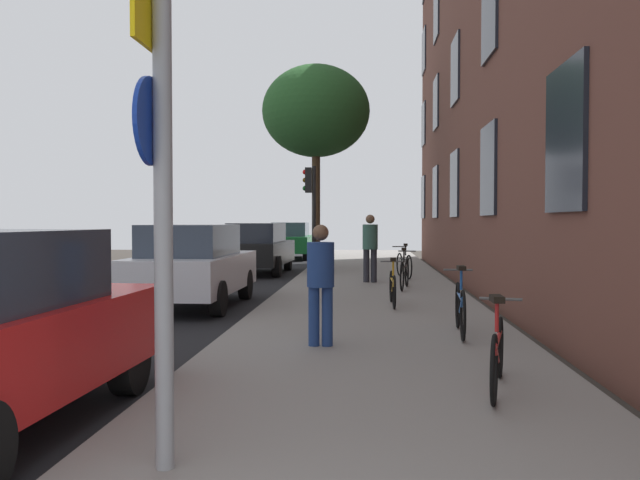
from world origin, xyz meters
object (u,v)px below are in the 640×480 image
object	(u,v)px
traffic_light	(311,199)
bicycle_1	(460,307)
bicycle_4	(404,264)
car_3	(291,240)
pedestrian_0	(321,277)
bicycle_2	(393,287)
car_2	(258,248)
bicycle_0	(497,353)
car_1	(193,265)
pedestrian_1	(370,244)
bicycle_3	(405,273)
tree_near	(316,112)
sign_post	(159,173)

from	to	relation	value
traffic_light	bicycle_1	size ratio (longest dim) A/B	1.90
bicycle_4	car_3	distance (m)	11.40
bicycle_1	pedestrian_0	size ratio (longest dim) A/B	1.14
bicycle_2	car_2	bearing A→B (deg)	115.34
bicycle_0	bicycle_2	bearing A→B (deg)	97.00
pedestrian_0	car_2	bearing A→B (deg)	103.27
car_1	bicycle_1	bearing A→B (deg)	-35.52
pedestrian_0	pedestrian_1	size ratio (longest dim) A/B	0.88
bicycle_1	bicycle_3	world-z (taller)	bicycle_1
traffic_light	bicycle_2	xyz separation A→B (m)	(2.28, -8.51, -1.94)
tree_near	bicycle_4	world-z (taller)	tree_near
bicycle_0	pedestrian_1	distance (m)	10.68
bicycle_0	tree_near	bearing A→B (deg)	100.47
car_1	car_3	xyz separation A→B (m)	(0.04, 16.14, 0.00)
bicycle_4	tree_near	bearing A→B (deg)	124.16
bicycle_0	bicycle_3	xyz separation A→B (m)	(-0.34, 9.00, 0.03)
bicycle_0	pedestrian_0	size ratio (longest dim) A/B	1.05
car_1	tree_near	bearing A→B (deg)	80.35
bicycle_0	car_3	size ratio (longest dim) A/B	0.37
bicycle_3	pedestrian_0	xyz separation A→B (m)	(-1.45, -6.96, 0.50)
sign_post	pedestrian_0	bearing A→B (deg)	79.94
bicycle_0	bicycle_2	xyz separation A→B (m)	(-0.74, 6.00, -0.00)
pedestrian_1	car_3	world-z (taller)	pedestrian_1
tree_near	bicycle_1	distance (m)	14.35
tree_near	bicycle_4	distance (m)	7.02
tree_near	pedestrian_1	size ratio (longest dim) A/B	3.97
sign_post	bicycle_1	distance (m)	5.89
bicycle_2	bicycle_0	bearing A→B (deg)	-83.00
bicycle_4	car_3	world-z (taller)	car_3
tree_near	bicycle_2	world-z (taller)	tree_near
bicycle_3	bicycle_0	bearing A→B (deg)	-87.81
bicycle_3	car_2	distance (m)	6.95
bicycle_0	bicycle_4	size ratio (longest dim) A/B	0.93
bicycle_0	bicycle_2	distance (m)	6.04
traffic_light	bicycle_3	size ratio (longest dim) A/B	1.91
sign_post	bicycle_2	xyz separation A→B (m)	(1.79, 8.06, -1.53)
bicycle_2	bicycle_4	bearing A→B (deg)	84.73
bicycle_3	car_3	distance (m)	14.17
tree_near	car_2	size ratio (longest dim) A/B	1.60
bicycle_2	sign_post	bearing A→B (deg)	-102.52
bicycle_0	bicycle_2	size ratio (longest dim) A/B	0.97
sign_post	bicycle_2	distance (m)	8.40
tree_near	car_2	distance (m)	5.21
bicycle_1	pedestrian_0	xyz separation A→B (m)	(-1.88, -0.96, 0.50)
bicycle_1	car_3	world-z (taller)	car_3
bicycle_2	bicycle_4	world-z (taller)	bicycle_4
bicycle_3	car_1	distance (m)	5.04
tree_near	pedestrian_1	world-z (taller)	tree_near
bicycle_2	tree_near	bearing A→B (deg)	102.49
bicycle_1	car_3	distance (m)	20.07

